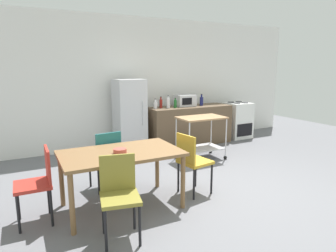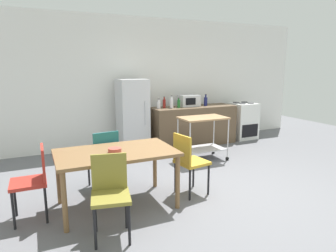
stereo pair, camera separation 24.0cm
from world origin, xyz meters
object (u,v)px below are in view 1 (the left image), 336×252
refrigerator (130,116)px  bottle_sesame_oil (168,103)px  dining_table (121,158)px  bottle_sparkling_water (161,103)px  microwave (185,100)px  bottle_soy_sauce (156,105)px  kitchen_cart (201,131)px  bottle_olive_oil (201,101)px  chair_mustard (192,159)px  stove_oven (237,120)px  fruit_bowl (120,151)px  chair_olive (119,191)px  chair_teal (106,156)px  bottle_hot_sauce (175,104)px  chair_red (38,180)px

refrigerator → bottle_sesame_oil: 0.91m
dining_table → bottle_sparkling_water: bearing=54.3°
microwave → bottle_soy_sauce: bearing=-174.5°
kitchen_cart → bottle_olive_oil: bearing=56.6°
dining_table → bottle_sesame_oil: bottle_sesame_oil is taller
bottle_sesame_oil → chair_mustard: bearing=-109.7°
stove_oven → bottle_sparkling_water: 2.24m
dining_table → fruit_bowl: size_ratio=9.02×
chair_olive → stove_oven: size_ratio=0.97×
chair_teal → bottle_sparkling_water: size_ratio=3.51×
bottle_sparkling_water → microwave: size_ratio=0.55×
bottle_soy_sauce → bottle_sparkling_water: bottle_sparkling_water is taller
chair_teal → fruit_bowl: chair_teal is taller
kitchen_cart → microwave: (0.34, 1.22, 0.46)m
chair_mustard → bottle_soy_sauce: bearing=-23.1°
kitchen_cart → stove_oven: bearing=31.4°
bottle_sparkling_water → bottle_sesame_oil: (0.13, -0.10, 0.01)m
bottle_soy_sauce → bottle_sparkling_water: 0.15m
chair_mustard → chair_olive: size_ratio=1.00×
bottle_soy_sauce → bottle_sparkling_water: size_ratio=0.86×
chair_olive → chair_teal: (0.22, 1.30, 0.00)m
stove_oven → bottle_hot_sauce: 1.94m
kitchen_cart → chair_mustard: bearing=-127.9°
bottle_hot_sauce → chair_teal: bearing=-141.0°
chair_olive → refrigerator: (1.26, 3.13, 0.26)m
stove_oven → bottle_olive_oil: 1.26m
refrigerator → kitchen_cart: refrigerator is taller
dining_table → refrigerator: refrigerator is taller
stove_oven → bottle_sesame_oil: bearing=-178.1°
chair_olive → bottle_sparkling_water: bearing=68.5°
bottle_olive_oil → chair_red: bearing=-148.6°
stove_oven → bottle_sesame_oil: (-2.04, -0.07, 0.56)m
dining_table → bottle_hot_sauce: bottle_hot_sauce is taller
dining_table → chair_mustard: chair_mustard is taller
chair_mustard → bottle_olive_oil: bearing=-45.8°
refrigerator → microwave: size_ratio=3.37×
dining_table → bottle_sparkling_water: bottle_sparkling_water is taller
chair_mustard → stove_oven: 3.80m
chair_teal → bottle_soy_sauce: (1.62, 1.76, 0.47)m
bottle_olive_oil → bottle_sparkling_water: bearing=177.0°
dining_table → bottle_sesame_oil: (1.88, 2.33, 0.34)m
chair_olive → bottle_olive_oil: bottle_olive_oil is taller
dining_table → chair_mustard: bearing=-4.0°
chair_red → chair_olive: (0.74, -0.73, 0.00)m
chair_red → bottle_olive_oil: bottle_olive_oil is taller
chair_red → stove_oven: stove_oven is taller
bottle_hot_sauce → bottle_sparkling_water: bearing=160.8°
bottle_olive_oil → stove_oven: bearing=1.0°
dining_table → bottle_olive_oil: 3.68m
refrigerator → bottle_olive_oil: (1.77, -0.10, 0.23)m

